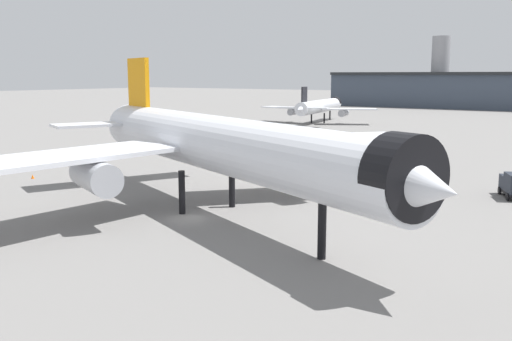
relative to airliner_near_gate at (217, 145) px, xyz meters
name	(u,v)px	position (x,y,z in m)	size (l,w,h in m)	color
ground	(189,218)	(-1.45, -2.91, -7.24)	(900.00, 900.00, 0.00)	slate
airliner_near_gate	(217,145)	(0.00, 0.00, 0.00)	(56.63, 50.70, 16.44)	silver
airliner_far_taxiway	(319,107)	(-47.22, 109.01, -2.38)	(35.55, 39.50, 11.04)	silver
traffic_cone_near_nose	(33,177)	(-34.26, 1.81, -6.95)	(0.46, 0.46, 0.58)	#F2600C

